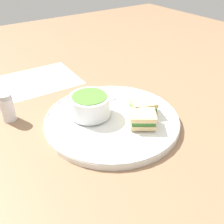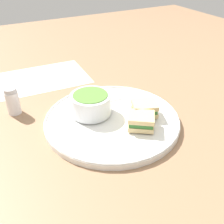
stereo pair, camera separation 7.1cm
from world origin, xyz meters
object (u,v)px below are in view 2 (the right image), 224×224
(salt_shaker, at_px, (13,101))
(sandwich_half_near, at_px, (141,121))
(spoon, at_px, (91,102))
(sandwich_half_far, at_px, (144,109))
(soup_bowl, at_px, (91,104))

(salt_shaker, bearing_deg, sandwich_half_near, 47.20)
(spoon, xyz_separation_m, sandwich_half_far, (0.12, 0.11, 0.01))
(sandwich_half_near, bearing_deg, salt_shaker, -132.80)
(soup_bowl, height_order, sandwich_half_far, soup_bowl)
(soup_bowl, height_order, spoon, soup_bowl)
(soup_bowl, relative_size, sandwich_half_near, 1.30)
(sandwich_half_far, bearing_deg, spoon, -139.10)
(sandwich_half_near, bearing_deg, soup_bowl, -144.61)
(sandwich_half_near, xyz_separation_m, sandwich_half_far, (-0.05, 0.04, 0.00))
(spoon, height_order, sandwich_half_far, sandwich_half_far)
(spoon, distance_m, salt_shaker, 0.23)
(sandwich_half_far, xyz_separation_m, salt_shaker, (-0.21, -0.31, 0.00))
(spoon, xyz_separation_m, salt_shaker, (-0.09, -0.21, 0.02))
(sandwich_half_far, bearing_deg, sandwich_half_near, -41.37)
(sandwich_half_far, relative_size, salt_shaker, 1.01)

